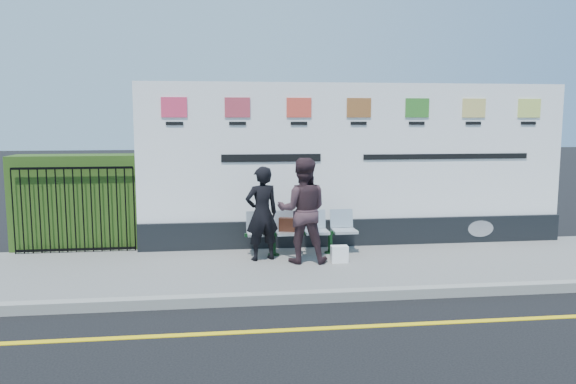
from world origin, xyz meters
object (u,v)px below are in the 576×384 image
object	(u,v)px
billboard	(357,176)
woman_right	(303,210)
bench	(302,242)
woman_left	(262,213)

from	to	relation	value
billboard	woman_right	size ratio (longest dim) A/B	4.63
bench	woman_left	world-z (taller)	woman_left
billboard	woman_right	xyz separation A→B (m)	(-1.20, -1.17, -0.44)
bench	woman_right	xyz separation A→B (m)	(-0.08, -0.54, 0.66)
billboard	woman_left	size ratio (longest dim) A/B	5.08
billboard	woman_right	distance (m)	1.73
billboard	woman_right	bearing A→B (deg)	-135.63
woman_right	woman_left	bearing A→B (deg)	-11.06
billboard	bench	size ratio (longest dim) A/B	4.17
billboard	bench	world-z (taller)	billboard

